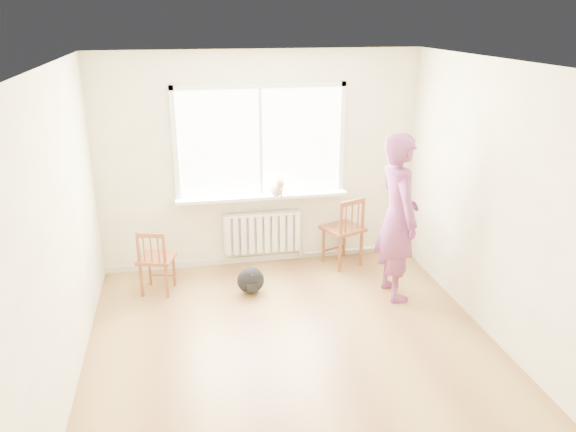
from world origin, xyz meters
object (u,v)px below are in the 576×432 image
chair_right (345,232)px  backpack (251,280)px  cat (277,187)px  chair_left (155,261)px  person (398,217)px

chair_right → backpack: 1.43m
cat → chair_right: bearing=-20.9°
chair_left → person: (2.69, -0.56, 0.55)m
chair_left → backpack: 1.12m
chair_right → cat: size_ratio=2.27×
chair_left → person: 2.80m
chair_left → backpack: chair_left is taller
person → backpack: person is taller
chair_left → chair_right: chair_right is taller
cat → backpack: (-0.44, -0.68, -0.90)m
cat → person: bearing=-51.8°
cat → backpack: cat is taller
chair_right → cat: bearing=-32.2°
chair_right → backpack: (-1.29, -0.53, -0.31)m
chair_right → backpack: chair_right is taller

